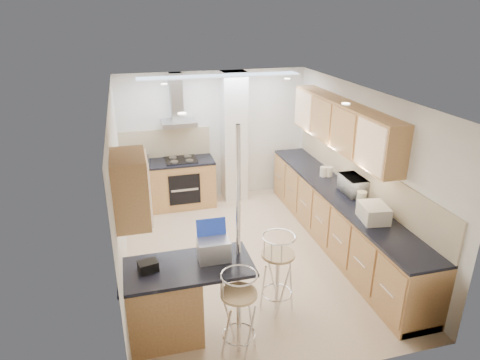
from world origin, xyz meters
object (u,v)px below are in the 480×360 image
object	(u,v)px
bar_stool_end	(277,273)
bread_bin	(374,213)
microwave	(354,185)
laptop	(214,249)
bar_stool_near	(239,314)

from	to	relation	value
bar_stool_end	bread_bin	world-z (taller)	bread_bin
microwave	bar_stool_end	world-z (taller)	microwave
laptop	bread_bin	size ratio (longest dim) A/B	0.84
microwave	laptop	world-z (taller)	microwave
laptop	bar_stool_end	bearing A→B (deg)	8.58
laptop	bar_stool_near	bearing A→B (deg)	-69.59
bar_stool_end	bread_bin	xyz separation A→B (m)	(1.45, 0.30, 0.50)
bar_stool_near	bar_stool_end	distance (m)	0.87
bar_stool_end	laptop	bearing A→B (deg)	141.91
bar_stool_near	bread_bin	bearing A→B (deg)	42.58
laptop	bar_stool_near	world-z (taller)	laptop
microwave	bread_bin	xyz separation A→B (m)	(-0.19, -0.87, -0.03)
microwave	bar_stool_end	bearing A→B (deg)	126.97
laptop	bar_stool_near	xyz separation A→B (m)	(0.17, -0.47, -0.55)
bar_stool_near	bread_bin	size ratio (longest dim) A/B	2.44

